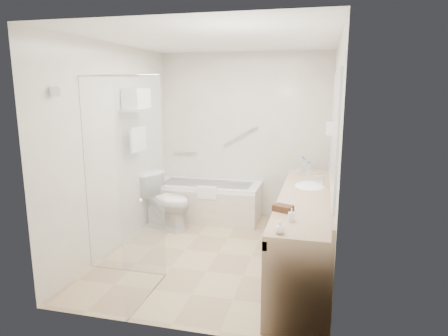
% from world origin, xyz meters
% --- Properties ---
extents(floor, '(3.20, 3.20, 0.00)m').
position_xyz_m(floor, '(0.00, 0.00, 0.00)').
color(floor, tan).
rests_on(floor, ground).
extents(ceiling, '(2.60, 3.20, 0.10)m').
position_xyz_m(ceiling, '(0.00, 0.00, 2.50)').
color(ceiling, white).
rests_on(ceiling, wall_back).
extents(wall_back, '(2.60, 0.10, 2.50)m').
position_xyz_m(wall_back, '(0.00, 1.60, 1.25)').
color(wall_back, beige).
rests_on(wall_back, ground).
extents(wall_front, '(2.60, 0.10, 2.50)m').
position_xyz_m(wall_front, '(0.00, -1.60, 1.25)').
color(wall_front, beige).
rests_on(wall_front, ground).
extents(wall_left, '(0.10, 3.20, 2.50)m').
position_xyz_m(wall_left, '(-1.30, 0.00, 1.25)').
color(wall_left, beige).
rests_on(wall_left, ground).
extents(wall_right, '(0.10, 3.20, 2.50)m').
position_xyz_m(wall_right, '(1.30, 0.00, 1.25)').
color(wall_right, beige).
rests_on(wall_right, ground).
extents(bathtub, '(1.60, 0.73, 0.59)m').
position_xyz_m(bathtub, '(-0.50, 1.24, 0.28)').
color(bathtub, white).
rests_on(bathtub, floor).
extents(grab_bar_short, '(0.40, 0.03, 0.03)m').
position_xyz_m(grab_bar_short, '(-0.95, 1.56, 0.95)').
color(grab_bar_short, silver).
rests_on(grab_bar_short, wall_back).
extents(grab_bar_long, '(0.53, 0.03, 0.33)m').
position_xyz_m(grab_bar_long, '(-0.05, 1.56, 1.25)').
color(grab_bar_long, silver).
rests_on(grab_bar_long, wall_back).
extents(shower_enclosure, '(0.96, 0.91, 2.11)m').
position_xyz_m(shower_enclosure, '(-0.63, -0.93, 1.07)').
color(shower_enclosure, silver).
rests_on(shower_enclosure, floor).
extents(towel_shelf, '(0.24, 0.55, 0.81)m').
position_xyz_m(towel_shelf, '(-1.17, 0.35, 1.75)').
color(towel_shelf, silver).
rests_on(towel_shelf, wall_left).
extents(vanity_counter, '(0.55, 2.70, 0.95)m').
position_xyz_m(vanity_counter, '(1.02, -0.15, 0.64)').
color(vanity_counter, tan).
rests_on(vanity_counter, floor).
extents(sink, '(0.40, 0.52, 0.14)m').
position_xyz_m(sink, '(1.05, 0.25, 0.82)').
color(sink, white).
rests_on(sink, vanity_counter).
extents(faucet, '(0.03, 0.03, 0.14)m').
position_xyz_m(faucet, '(1.20, 0.25, 0.93)').
color(faucet, silver).
rests_on(faucet, vanity_counter).
extents(mirror, '(0.02, 2.00, 1.20)m').
position_xyz_m(mirror, '(1.29, -0.15, 1.55)').
color(mirror, '#AFB4BC').
rests_on(mirror, wall_right).
extents(hairdryer_unit, '(0.08, 0.10, 0.18)m').
position_xyz_m(hairdryer_unit, '(1.25, 1.05, 1.45)').
color(hairdryer_unit, white).
rests_on(hairdryer_unit, wall_right).
extents(toilet, '(0.90, 0.70, 0.77)m').
position_xyz_m(toilet, '(-0.95, 0.70, 0.39)').
color(toilet, white).
rests_on(toilet, floor).
extents(amenity_basket, '(0.21, 0.18, 0.06)m').
position_xyz_m(amenity_basket, '(0.84, -0.81, 0.88)').
color(amenity_basket, '#422317').
rests_on(amenity_basket, vanity_counter).
extents(soap_bottle_a, '(0.07, 0.13, 0.05)m').
position_xyz_m(soap_bottle_a, '(0.94, -1.08, 0.88)').
color(soap_bottle_a, white).
rests_on(soap_bottle_a, vanity_counter).
extents(soap_bottle_b, '(0.09, 0.11, 0.08)m').
position_xyz_m(soap_bottle_b, '(0.87, -1.40, 0.89)').
color(soap_bottle_b, white).
rests_on(soap_bottle_b, vanity_counter).
extents(water_bottle_left, '(0.07, 0.07, 0.21)m').
position_xyz_m(water_bottle_left, '(1.02, 0.66, 0.95)').
color(water_bottle_left, silver).
rests_on(water_bottle_left, vanity_counter).
extents(water_bottle_mid, '(0.06, 0.06, 0.20)m').
position_xyz_m(water_bottle_mid, '(0.92, 1.10, 0.94)').
color(water_bottle_mid, silver).
rests_on(water_bottle_mid, vanity_counter).
extents(water_bottle_right, '(0.05, 0.05, 0.17)m').
position_xyz_m(water_bottle_right, '(0.95, 1.10, 0.93)').
color(water_bottle_right, silver).
rests_on(water_bottle_right, vanity_counter).
extents(drinking_glass_near, '(0.08, 0.08, 0.09)m').
position_xyz_m(drinking_glass_near, '(0.89, 0.84, 0.90)').
color(drinking_glass_near, silver).
rests_on(drinking_glass_near, vanity_counter).
extents(drinking_glass_far, '(0.07, 0.07, 0.09)m').
position_xyz_m(drinking_glass_far, '(0.90, 0.79, 0.89)').
color(drinking_glass_far, silver).
rests_on(drinking_glass_far, vanity_counter).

